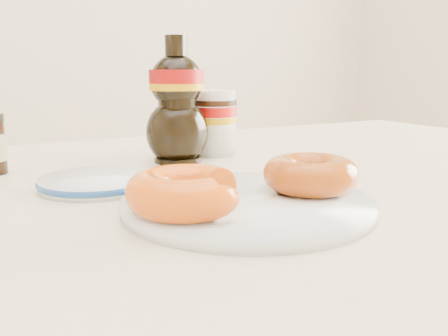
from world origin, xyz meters
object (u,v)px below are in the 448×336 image
plate (247,203)px  dining_table (247,239)px  syrup_bottle (177,100)px  donut_whole (311,174)px  donut_bitten (185,192)px  nutella_jar (214,120)px  blue_rim_saucer (96,182)px

plate → dining_table: bearing=58.7°
plate → syrup_bottle: (0.04, 0.28, 0.09)m
dining_table → donut_whole: donut_whole is taller
donut_bitten → syrup_bottle: size_ratio=0.58×
dining_table → donut_whole: size_ratio=13.65×
plate → donut_bitten: donut_bitten is taller
donut_whole → donut_bitten: bearing=-176.7°
plate → nutella_jar: (0.12, 0.31, 0.05)m
dining_table → blue_rim_saucer: 0.21m
dining_table → nutella_jar: nutella_jar is taller
plate → syrup_bottle: bearing=81.1°
donut_bitten → nutella_jar: 0.38m
donut_bitten → blue_rim_saucer: size_ratio=0.79×
plate → blue_rim_saucer: (-0.11, 0.17, 0.00)m
plate → donut_whole: bearing=-4.7°
plate → syrup_bottle: size_ratio=1.36×
nutella_jar → donut_whole: bearing=-98.4°
donut_whole → plate: bearing=175.3°
syrup_bottle → blue_rim_saucer: 0.21m
dining_table → donut_whole: 0.17m
plate → nutella_jar: size_ratio=2.43×
nutella_jar → plate: bearing=-111.7°
donut_whole → blue_rim_saucer: 0.26m
dining_table → donut_whole: (0.00, -0.13, 0.11)m
donut_whole → syrup_bottle: syrup_bottle is taller
dining_table → donut_bitten: bearing=-137.5°
nutella_jar → donut_bitten: bearing=-121.6°
plate → blue_rim_saucer: blue_rim_saucer is taller
blue_rim_saucer → syrup_bottle: bearing=35.0°
donut_whole → blue_rim_saucer: donut_whole is taller
nutella_jar → syrup_bottle: syrup_bottle is taller
donut_bitten → syrup_bottle: (0.12, 0.29, 0.06)m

